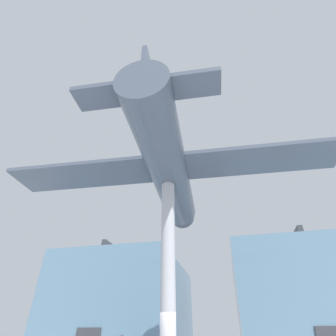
{
  "coord_description": "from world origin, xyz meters",
  "views": [
    {
      "loc": [
        2.31,
        -10.31,
        1.8
      ],
      "look_at": [
        0.0,
        0.0,
        8.59
      ],
      "focal_mm": 28.0,
      "sensor_mm": 36.0,
      "label": 1
    }
  ],
  "objects": [
    {
      "name": "glass_pavilion_right",
      "position": [
        7.7,
        16.97,
        4.04
      ],
      "size": [
        10.19,
        15.38,
        8.65
      ],
      "color": "#60849E",
      "rests_on": "ground_plane"
    },
    {
      "name": "support_pylon_central",
      "position": [
        0.0,
        0.0,
        3.84
      ],
      "size": [
        0.57,
        0.57,
        7.67
      ],
      "color": "#B7B7BC",
      "rests_on": "ground_plane"
    },
    {
      "name": "suspended_airplane",
      "position": [
        -0.01,
        0.19,
        8.6
      ],
      "size": [
        15.66,
        11.96,
        2.79
      ],
      "rotation": [
        0.0,
        0.0,
        0.06
      ],
      "color": "#4C5666",
      "rests_on": "support_pylon_central"
    },
    {
      "name": "glass_pavilion_left",
      "position": [
        -7.7,
        16.97,
        4.04
      ],
      "size": [
        10.19,
        15.38,
        8.65
      ],
      "color": "#60849E",
      "rests_on": "ground_plane"
    }
  ]
}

